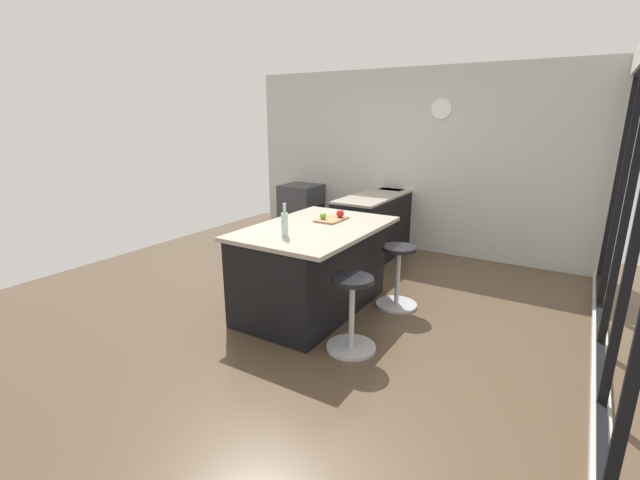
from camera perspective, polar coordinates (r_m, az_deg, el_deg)
ground_plane at (r=4.77m, az=-0.54°, el=-8.58°), size 6.86×6.86×0.00m
interior_partition_left at (r=6.75m, az=11.60°, el=10.12°), size 0.15×5.25×2.66m
sink_cabinet at (r=6.65m, az=8.56°, el=2.57°), size 2.35×0.60×1.19m
oven_range at (r=7.36m, az=-2.44°, el=3.86°), size 0.60×0.61×0.88m
kitchen_island at (r=4.53m, az=-1.05°, el=-3.65°), size 1.69×1.13×0.91m
stool_by_window at (r=4.71m, az=10.17°, el=-5.00°), size 0.44×0.44×0.67m
stool_middle at (r=3.82m, az=4.19°, el=-9.92°), size 0.44×0.44×0.67m
cutting_board at (r=4.63m, az=1.51°, el=2.73°), size 0.36×0.24×0.02m
apple_green at (r=4.59m, az=0.40°, el=3.21°), size 0.07×0.07×0.07m
apple_red at (r=4.67m, az=2.66°, el=3.51°), size 0.08×0.08×0.08m
water_bottle at (r=3.98m, az=-4.66°, el=2.16°), size 0.06×0.06×0.31m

